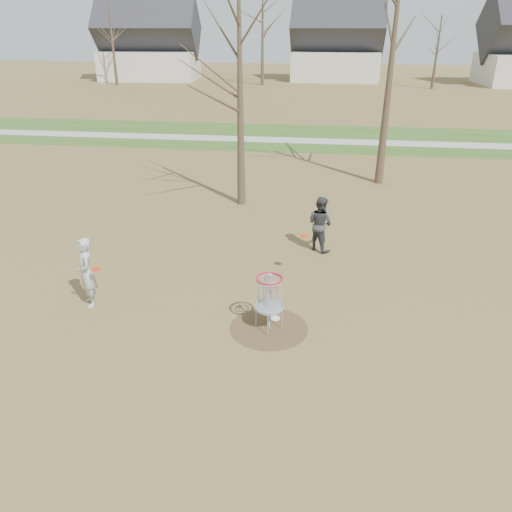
{
  "coord_description": "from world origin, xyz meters",
  "views": [
    {
      "loc": [
        0.98,
        -9.61,
        6.38
      ],
      "look_at": [
        -0.5,
        1.5,
        1.1
      ],
      "focal_mm": 35.0,
      "sensor_mm": 36.0,
      "label": 1
    }
  ],
  "objects": [
    {
      "name": "footpath",
      "position": [
        0.0,
        20.0,
        0.01
      ],
      "size": [
        160.0,
        1.5,
        0.01
      ],
      "primitive_type": "cube",
      "color": "#9E9E99",
      "rests_on": "green_band"
    },
    {
      "name": "disc_grounded",
      "position": [
        0.11,
        0.4,
        0.02
      ],
      "size": [
        0.22,
        0.22,
        0.02
      ],
      "primitive_type": "cylinder",
      "color": "white",
      "rests_on": "dirt_circle"
    },
    {
      "name": "houses_row",
      "position": [
        4.32,
        52.56,
        3.52
      ],
      "size": [
        56.51,
        10.01,
        7.26
      ],
      "color": "silver",
      "rests_on": "ground"
    },
    {
      "name": "green_band",
      "position": [
        0.0,
        21.0,
        0.01
      ],
      "size": [
        160.0,
        8.0,
        0.01
      ],
      "primitive_type": "cube",
      "color": "#2D5119",
      "rests_on": "ground"
    },
    {
      "name": "player_standing",
      "position": [
        -4.51,
        0.49,
        0.88
      ],
      "size": [
        0.7,
        0.77,
        1.76
      ],
      "primitive_type": "imported",
      "rotation": [
        0.0,
        0.0,
        -0.99
      ],
      "color": "#B5B5B5",
      "rests_on": "ground"
    },
    {
      "name": "discs_in_play",
      "position": [
        -1.63,
        1.5,
        1.18
      ],
      "size": [
        4.99,
        2.58,
        0.16
      ],
      "color": "red",
      "rests_on": "ground"
    },
    {
      "name": "ground",
      "position": [
        0.0,
        0.0,
        0.0
      ],
      "size": [
        160.0,
        160.0,
        0.0
      ],
      "primitive_type": "plane",
      "color": "brown",
      "rests_on": "ground"
    },
    {
      "name": "dirt_circle",
      "position": [
        0.0,
        0.0,
        0.01
      ],
      "size": [
        1.8,
        1.8,
        0.01
      ],
      "primitive_type": "cylinder",
      "color": "#47331E",
      "rests_on": "ground"
    },
    {
      "name": "disc_golf_basket",
      "position": [
        0.0,
        0.0,
        0.91
      ],
      "size": [
        0.64,
        0.64,
        1.35
      ],
      "color": "#9EA3AD",
      "rests_on": "ground"
    },
    {
      "name": "bare_trees",
      "position": [
        1.78,
        35.79,
        5.35
      ],
      "size": [
        52.62,
        44.98,
        9.0
      ],
      "color": "#382B1E",
      "rests_on": "ground"
    },
    {
      "name": "player_throwing",
      "position": [
        1.05,
        4.55,
        0.85
      ],
      "size": [
        1.05,
        1.02,
        1.7
      ],
      "primitive_type": "imported",
      "rotation": [
        0.0,
        0.0,
        2.47
      ],
      "color": "#35363A",
      "rests_on": "ground"
    }
  ]
}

